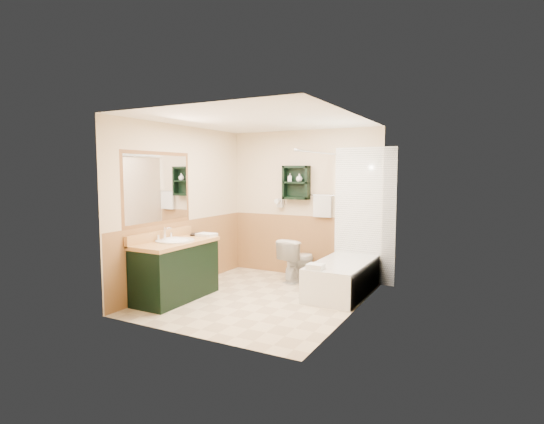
{
  "coord_description": "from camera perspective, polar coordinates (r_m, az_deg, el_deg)",
  "views": [
    {
      "loc": [
        2.8,
        -4.91,
        1.73
      ],
      "look_at": [
        0.09,
        0.2,
        1.18
      ],
      "focal_mm": 28.0,
      "sensor_mm": 36.0,
      "label": 1
    }
  ],
  "objects": [
    {
      "name": "vanity_book",
      "position": [
        6.36,
        -10.91,
        -2.06
      ],
      "size": [
        0.15,
        0.11,
        0.23
      ],
      "primitive_type": "imported",
      "rotation": [
        0.0,
        0.0,
        0.57
      ],
      "color": "black",
      "rests_on": "vanity"
    },
    {
      "name": "back_wall",
      "position": [
        7.03,
        4.38,
        1.13
      ],
      "size": [
        2.6,
        0.04,
        2.4
      ],
      "primitive_type": "cube",
      "color": "beige",
      "rests_on": "ground"
    },
    {
      "name": "bathtub",
      "position": [
        6.18,
        9.51,
        -8.65
      ],
      "size": [
        0.69,
        1.5,
        0.46
      ],
      "primitive_type": "cube",
      "color": "silver",
      "rests_on": "ground"
    },
    {
      "name": "floor",
      "position": [
        5.91,
        -1.73,
        -11.54
      ],
      "size": [
        3.0,
        3.0,
        0.0
      ],
      "primitive_type": "plane",
      "color": "beige",
      "rests_on": "ground"
    },
    {
      "name": "counter_towel",
      "position": [
        6.24,
        -8.79,
        -3.03
      ],
      "size": [
        0.26,
        0.21,
        0.04
      ],
      "primitive_type": "cube",
      "color": "silver",
      "rests_on": "vanity"
    },
    {
      "name": "tub_towel",
      "position": [
        5.59,
        5.88,
        -7.32
      ],
      "size": [
        0.21,
        0.18,
        0.07
      ],
      "primitive_type": "cube",
      "color": "silver",
      "rests_on": "bathtub"
    },
    {
      "name": "tile_right",
      "position": [
        5.9,
        12.8,
        -1.28
      ],
      "size": [
        1.5,
        1.5,
        2.1
      ],
      "primitive_type": null,
      "color": "white",
      "rests_on": "right_wall"
    },
    {
      "name": "tile_accent",
      "position": [
        5.87,
        12.88,
        7.0
      ],
      "size": [
        1.5,
        1.5,
        0.1
      ],
      "primitive_type": null,
      "color": "#134525",
      "rests_on": "right_wall"
    },
    {
      "name": "mirror_glass",
      "position": [
        5.97,
        -15.08,
        3.08
      ],
      "size": [
        1.2,
        1.2,
        0.9
      ],
      "primitive_type": null,
      "color": "white",
      "rests_on": "left_wall"
    },
    {
      "name": "hair_dryer",
      "position": [
        7.12,
        1.14,
        1.2
      ],
      "size": [
        0.1,
        0.24,
        0.18
      ],
      "primitive_type": null,
      "color": "silver",
      "rests_on": "back_wall"
    },
    {
      "name": "wall_shelf",
      "position": [
        6.95,
        3.26,
        3.98
      ],
      "size": [
        0.45,
        0.15,
        0.55
      ],
      "primitive_type": "cube",
      "color": "black",
      "rests_on": "back_wall"
    },
    {
      "name": "soap_bottle_b",
      "position": [
        6.92,
        3.69,
        4.51
      ],
      "size": [
        0.14,
        0.16,
        0.1
      ],
      "primitive_type": "imported",
      "rotation": [
        0.0,
        0.0,
        0.35
      ],
      "color": "silver",
      "rests_on": "wall_shelf"
    },
    {
      "name": "shower_curtain",
      "position": [
        6.29,
        6.63,
        0.14
      ],
      "size": [
        1.05,
        1.05,
        1.7
      ],
      "primitive_type": null,
      "color": "beige",
      "rests_on": "curtain_rod"
    },
    {
      "name": "ceiling",
      "position": [
        5.7,
        -1.8,
        12.43
      ],
      "size": [
        2.6,
        3.0,
        0.04
      ],
      "primitive_type": "cube",
      "color": "white",
      "rests_on": "back_wall"
    },
    {
      "name": "toilet",
      "position": [
        6.77,
        3.48,
        -6.45
      ],
      "size": [
        0.5,
        0.74,
        0.67
      ],
      "primitive_type": "imported",
      "rotation": [
        0.0,
        0.0,
        2.96
      ],
      "color": "silver",
      "rests_on": "ground"
    },
    {
      "name": "vanity",
      "position": [
        5.94,
        -12.81,
        -7.62
      ],
      "size": [
        0.59,
        1.25,
        0.8
      ],
      "primitive_type": "cube",
      "color": "black",
      "rests_on": "ground"
    },
    {
      "name": "towel_bar",
      "position": [
        6.83,
        6.85,
        2.24
      ],
      "size": [
        0.4,
        0.06,
        0.4
      ],
      "primitive_type": null,
      "color": "silver",
      "rests_on": "back_wall"
    },
    {
      "name": "curtain_rod",
      "position": [
        6.11,
        6.12,
        7.98
      ],
      "size": [
        0.03,
        1.6,
        0.03
      ],
      "primitive_type": "cylinder",
      "rotation": [
        1.57,
        0.0,
        0.0
      ],
      "color": "silver",
      "rests_on": "back_wall"
    },
    {
      "name": "right_wall",
      "position": [
        5.16,
        11.09,
        -0.52
      ],
      "size": [
        0.04,
        3.0,
        2.4
      ],
      "primitive_type": "cube",
      "color": "beige",
      "rests_on": "ground"
    },
    {
      "name": "soap_bottle_a",
      "position": [
        6.99,
        2.41,
        4.36
      ],
      "size": [
        0.1,
        0.15,
        0.06
      ],
      "primitive_type": "imported",
      "rotation": [
        0.0,
        0.0,
        0.35
      ],
      "color": "silver",
      "rests_on": "wall_shelf"
    },
    {
      "name": "mirror_frame",
      "position": [
        5.97,
        -15.12,
        3.08
      ],
      "size": [
        1.3,
        1.3,
        1.0
      ],
      "primitive_type": null,
      "color": "brown",
      "rests_on": "left_wall"
    },
    {
      "name": "wainscot_left",
      "position": [
        6.5,
        -11.68,
        -5.54
      ],
      "size": [
        2.98,
        2.98,
        1.0
      ],
      "primitive_type": null,
      "color": "#B47749",
      "rests_on": "left_wall"
    },
    {
      "name": "left_wall",
      "position": [
        6.43,
        -12.04,
        0.63
      ],
      "size": [
        0.04,
        3.0,
        2.4
      ],
      "primitive_type": "cube",
      "color": "beige",
      "rests_on": "ground"
    },
    {
      "name": "tile_back",
      "position": [
        6.66,
        12.32,
        -0.51
      ],
      "size": [
        0.95,
        0.95,
        2.1
      ],
      "primitive_type": null,
      "color": "white",
      "rests_on": "back_wall"
    },
    {
      "name": "wainscot_back",
      "position": [
        7.09,
        4.22,
        -4.54
      ],
      "size": [
        2.58,
        2.58,
        1.0
      ],
      "primitive_type": null,
      "color": "#B47749",
      "rests_on": "back_wall"
    }
  ]
}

